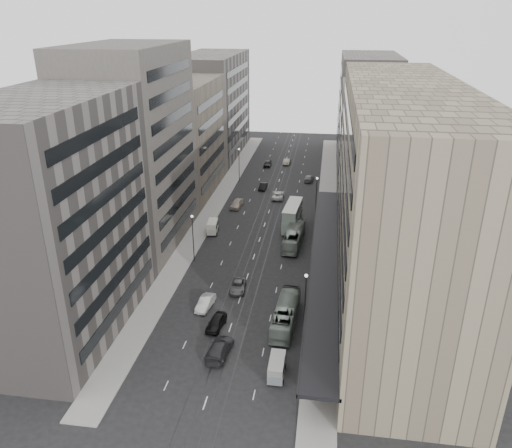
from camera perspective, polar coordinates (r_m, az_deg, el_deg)
The scene contains 30 objects.
ground at distance 72.65m, azimuth -2.03°, elevation -9.06°, with size 220.00×220.00×0.00m, color black.
sidewalk_right at distance 105.23m, azimuth 8.09°, elevation 1.40°, with size 4.00×125.00×0.15m, color gray.
sidewalk_left at distance 107.81m, azimuth -4.76°, elevation 2.10°, with size 4.00×125.00×0.15m, color gray.
department_store at distance 73.07m, azimuth 15.79°, elevation 3.28°, with size 19.20×60.00×30.00m.
building_right_mid at distance 115.93m, azimuth 13.29°, elevation 9.25°, with size 15.00×28.00×24.00m, color #48433F.
building_right_far at distance 144.83m, azimuth 12.55°, elevation 12.84°, with size 15.00×32.00×28.00m, color #655F5B.
building_left_a at distance 66.28m, azimuth -22.14°, elevation 0.39°, with size 15.00×28.00×30.00m, color #655F5B.
building_left_b at distance 88.64m, azimuth -13.88°, elevation 8.32°, with size 15.00×26.00×34.00m, color #48433F.
building_left_c at distance 114.40m, azimuth -8.73°, elevation 9.68°, with size 15.00×28.00×25.00m, color #675E50.
building_left_d at distance 145.32m, azimuth -4.99°, elevation 13.32°, with size 15.00×38.00×28.00m, color #655F5B.
lamp_right_near at distance 64.76m, azimuth 5.66°, elevation -8.14°, with size 0.44×0.44×8.32m.
lamp_right_far at distance 101.10m, azimuth 6.92°, elevation 3.65°, with size 0.44×0.44×8.32m.
lamp_left_near at distance 82.52m, azimuth -7.23°, elevation -0.98°, with size 0.44×0.44×8.32m.
lamp_left_far at distance 121.98m, azimuth -1.95°, elevation 7.24°, with size 0.44×0.44×8.32m.
bus_near at distance 67.62m, azimuth 3.42°, elevation -10.22°, with size 2.63×11.23×3.13m, color gray.
bus_far at distance 89.40m, azimuth 4.36°, elevation -1.43°, with size 2.67×11.42×3.18m, color gray.
double_decker at distance 95.40m, azimuth 4.18°, elevation 0.95°, with size 3.50×9.39×5.03m.
vw_microbus at distance 59.41m, azimuth 2.38°, elevation -15.99°, with size 1.92×4.15×2.24m.
panel_van at distance 94.24m, azimuth -4.99°, elevation -0.28°, with size 2.20×4.00×2.43m.
sedan_0 at distance 67.50m, azimuth -4.58°, elevation -11.13°, with size 1.84×4.58×1.56m, color black.
sedan_1 at distance 71.67m, azimuth -5.80°, elevation -8.95°, with size 1.62×4.65×1.53m, color #BBBAB6.
sedan_2 at distance 75.56m, azimuth -2.09°, elevation -7.09°, with size 2.20×4.77×1.32m, color #5C5C5E.
sedan_3 at distance 62.78m, azimuth -4.20°, elevation -14.03°, with size 2.39×5.88×1.71m, color #252528.
sedan_4 at distance 106.51m, azimuth -2.20°, elevation 2.35°, with size 2.03×5.04×1.72m, color #BCAC9B.
sedan_5 at distance 117.59m, azimuth 0.82°, elevation 4.33°, with size 1.50×4.31×1.42m, color black.
sedan_6 at distance 111.87m, azimuth 2.52°, elevation 3.33°, with size 2.49×5.40×1.50m, color silver.
sedan_7 at distance 124.09m, azimuth 6.06°, elevation 5.23°, with size 1.99×4.90×1.42m, color slate.
sedan_8 at distance 135.47m, azimuth 1.34°, elevation 6.93°, with size 1.84×4.56×1.55m, color #252527.
sedan_9 at distance 137.84m, azimuth 3.56°, elevation 7.16°, with size 1.58×4.53×1.49m, color #B3AD94.
pedestrian at distance 58.22m, azimuth 7.02°, elevation -17.39°, with size 0.66×0.43×1.81m, color black.
Camera 1 is at (11.47, -60.34, 38.80)m, focal length 35.00 mm.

